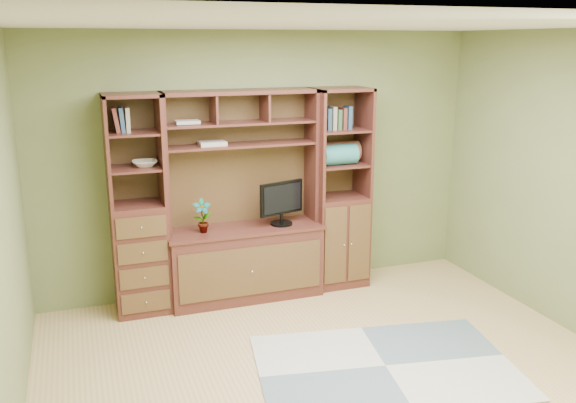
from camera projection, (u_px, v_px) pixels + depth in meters
name	position (u px, v px, depth m)	size (l,w,h in m)	color
room	(345.00, 215.00, 4.32)	(4.60, 4.10, 2.64)	tan
center_hutch	(244.00, 198.00, 5.88)	(1.54, 0.53, 2.05)	#4B211A
left_tower	(138.00, 206.00, 5.59)	(0.50, 0.45, 2.05)	#4B211A
right_tower	(339.00, 189.00, 6.25)	(0.55, 0.45, 2.05)	#4B211A
rug	(385.00, 366.00, 4.81)	(2.01, 1.34, 0.01)	gray
monitor	(281.00, 195.00, 5.97)	(0.49, 0.22, 0.60)	black
orchid	(202.00, 216.00, 5.75)	(0.17, 0.12, 0.33)	#A84338
magazines	(212.00, 143.00, 5.74)	(0.25, 0.18, 0.04)	#B2A798
bowl	(145.00, 163.00, 5.52)	(0.23, 0.23, 0.06)	beige
blanket_teal	(339.00, 155.00, 6.10)	(0.35, 0.20, 0.20)	#2C7571
blanket_red	(341.00, 152.00, 6.24)	(0.38, 0.21, 0.21)	brown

